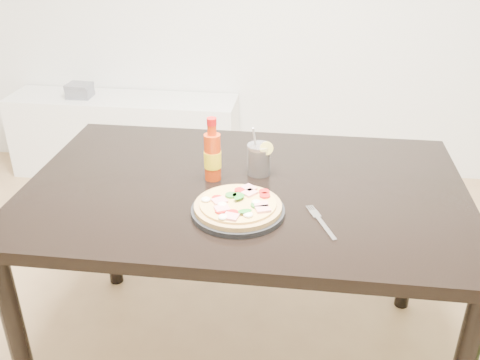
# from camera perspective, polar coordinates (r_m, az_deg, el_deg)

# --- Properties ---
(dining_table) EXTENTS (1.40, 0.90, 0.75)m
(dining_table) POSITION_cam_1_polar(r_m,az_deg,el_deg) (1.75, 0.51, -2.95)
(dining_table) COLOR black
(dining_table) RESTS_ON ground
(plate) EXTENTS (0.27, 0.27, 0.02)m
(plate) POSITION_cam_1_polar(r_m,az_deg,el_deg) (1.55, -0.22, -3.33)
(plate) COLOR black
(plate) RESTS_ON dining_table
(pizza) EXTENTS (0.25, 0.25, 0.03)m
(pizza) POSITION_cam_1_polar(r_m,az_deg,el_deg) (1.54, -0.21, -2.72)
(pizza) COLOR tan
(pizza) RESTS_ON plate
(hot_sauce_bottle) EXTENTS (0.06, 0.06, 0.21)m
(hot_sauce_bottle) POSITION_cam_1_polar(r_m,az_deg,el_deg) (1.71, -2.95, 2.63)
(hot_sauce_bottle) COLOR red
(hot_sauce_bottle) RESTS_ON dining_table
(cola_cup) EXTENTS (0.09, 0.08, 0.17)m
(cola_cup) POSITION_cam_1_polar(r_m,az_deg,el_deg) (1.76, 2.04, 2.17)
(cola_cup) COLOR black
(cola_cup) RESTS_ON dining_table
(fork) EXTENTS (0.09, 0.18, 0.00)m
(fork) POSITION_cam_1_polar(r_m,az_deg,el_deg) (1.53, 8.57, -4.36)
(fork) COLOR silver
(fork) RESTS_ON dining_table
(media_console) EXTENTS (1.40, 0.34, 0.50)m
(media_console) POSITION_cam_1_polar(r_m,az_deg,el_deg) (3.45, -12.14, 4.64)
(media_console) COLOR white
(media_console) RESTS_ON ground
(cd_stack) EXTENTS (0.14, 0.12, 0.08)m
(cd_stack) POSITION_cam_1_polar(r_m,az_deg,el_deg) (3.42, -16.74, 9.13)
(cd_stack) COLOR slate
(cd_stack) RESTS_ON media_console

